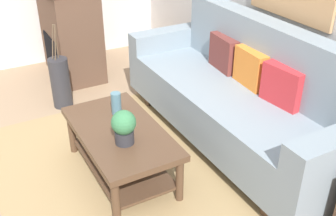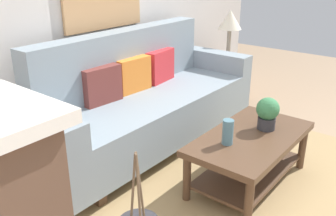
# 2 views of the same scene
# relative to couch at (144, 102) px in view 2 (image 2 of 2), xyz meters

# --- Properties ---
(ground_plane) EXTENTS (9.37, 9.37, 0.00)m
(ground_plane) POSITION_rel_couch_xyz_m (0.04, -1.55, -0.43)
(ground_plane) COLOR #9E7F60
(area_rug) EXTENTS (2.50, 2.03, 0.01)m
(area_rug) POSITION_rel_couch_xyz_m (0.04, -1.05, -0.43)
(area_rug) COLOR #A38456
(area_rug) RESTS_ON ground_plane
(couch) EXTENTS (2.47, 0.84, 1.08)m
(couch) POSITION_rel_couch_xyz_m (0.00, 0.00, 0.00)
(couch) COLOR gray
(couch) RESTS_ON ground_plane
(throw_pillow_maroon) EXTENTS (0.37, 0.15, 0.32)m
(throw_pillow_maroon) POSITION_rel_couch_xyz_m (-0.39, 0.12, 0.25)
(throw_pillow_maroon) COLOR brown
(throw_pillow_maroon) RESTS_ON couch
(throw_pillow_orange) EXTENTS (0.37, 0.15, 0.32)m
(throw_pillow_orange) POSITION_rel_couch_xyz_m (0.00, 0.12, 0.25)
(throw_pillow_orange) COLOR orange
(throw_pillow_orange) RESTS_ON couch
(throw_pillow_crimson) EXTENTS (0.37, 0.16, 0.32)m
(throw_pillow_crimson) POSITION_rel_couch_xyz_m (0.39, 0.12, 0.25)
(throw_pillow_crimson) COLOR red
(throw_pillow_crimson) RESTS_ON couch
(coffee_table) EXTENTS (1.10, 0.60, 0.43)m
(coffee_table) POSITION_rel_couch_xyz_m (-0.01, -1.12, -0.12)
(coffee_table) COLOR #513826
(coffee_table) RESTS_ON ground_plane
(tabletop_vase) EXTENTS (0.08, 0.08, 0.19)m
(tabletop_vase) POSITION_rel_couch_xyz_m (-0.24, -1.04, 0.09)
(tabletop_vase) COLOR slate
(tabletop_vase) RESTS_ON coffee_table
(potted_plant_tabletop) EXTENTS (0.18, 0.18, 0.26)m
(potted_plant_tabletop) POSITION_rel_couch_xyz_m (0.18, -1.15, 0.14)
(potted_plant_tabletop) COLOR #2D2D33
(potted_plant_tabletop) RESTS_ON coffee_table
(side_table) EXTENTS (0.44, 0.44, 0.56)m
(side_table) POSITION_rel_couch_xyz_m (1.54, -0.01, -0.15)
(side_table) COLOR #513826
(side_table) RESTS_ON ground_plane
(table_lamp) EXTENTS (0.28, 0.28, 0.57)m
(table_lamp) POSITION_rel_couch_xyz_m (1.54, -0.01, 0.56)
(table_lamp) COLOR gray
(table_lamp) RESTS_ON side_table
(floor_vase_branch_a) EXTENTS (0.01, 0.05, 0.36)m
(floor_vase_branch_a) POSITION_rel_couch_xyz_m (-1.35, -1.21, 0.28)
(floor_vase_branch_a) COLOR brown
(floor_vase_branch_a) RESTS_ON floor_vase
(floor_vase_branch_b) EXTENTS (0.05, 0.02, 0.36)m
(floor_vase_branch_b) POSITION_rel_couch_xyz_m (-1.38, -1.19, 0.28)
(floor_vase_branch_b) COLOR brown
(floor_vase_branch_b) RESTS_ON floor_vase
(floor_vase_branch_c) EXTENTS (0.04, 0.05, 0.36)m
(floor_vase_branch_c) POSITION_rel_couch_xyz_m (-1.38, -1.22, 0.28)
(floor_vase_branch_c) COLOR brown
(floor_vase_branch_c) RESTS_ON floor_vase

